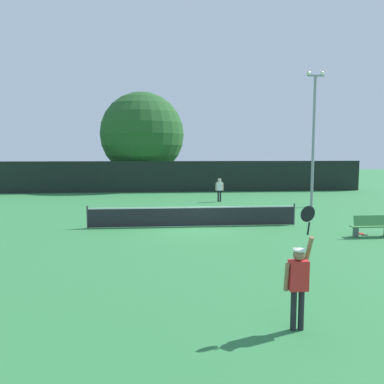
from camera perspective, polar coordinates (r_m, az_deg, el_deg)
ground_plane at (r=19.01m, az=0.17°, el=-5.06°), size 120.00×120.00×0.00m
tennis_net at (r=18.92m, az=0.17°, el=-3.54°), size 10.17×0.08×1.07m
perimeter_fence at (r=35.22m, az=-2.26°, el=2.28°), size 34.41×0.12×2.80m
player_serving at (r=8.28m, az=15.36°, el=-11.85°), size 0.67×0.40×2.53m
player_receiving at (r=28.30m, az=4.05°, el=0.64°), size 0.57×0.25×1.68m
tennis_ball at (r=20.56m, az=7.60°, el=-4.18°), size 0.07×0.07×0.07m
spare_racket at (r=18.79m, az=23.58°, el=-5.62°), size 0.28×0.52×0.04m
courtside_bench at (r=18.29m, az=24.94°, el=-4.52°), size 1.80×0.44×0.95m
light_pole at (r=26.80m, az=17.42°, el=8.50°), size 1.18×0.28×8.77m
large_tree at (r=38.88m, az=-7.32°, el=8.37°), size 8.20×8.20×9.43m
parked_car_near at (r=41.78m, az=6.48°, el=1.96°), size 2.40×4.40×1.69m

